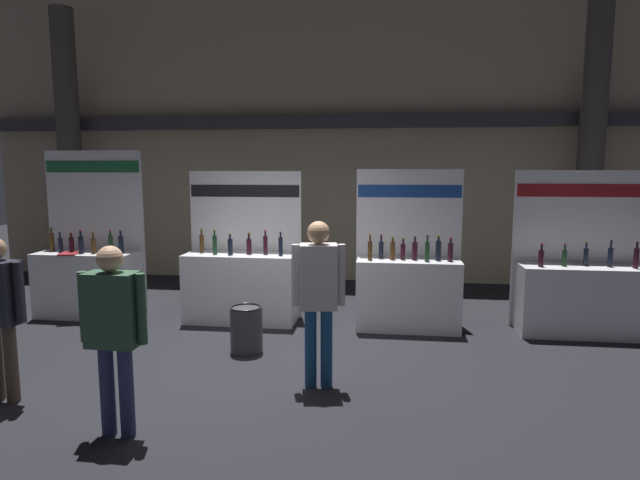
% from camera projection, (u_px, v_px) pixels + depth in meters
% --- Properties ---
extents(ground_plane, '(27.45, 27.45, 0.00)m').
position_uv_depth(ground_plane, '(265.00, 363.00, 6.31)').
color(ground_plane, black).
extents(hall_colonnade, '(13.72, 1.03, 5.71)m').
position_uv_depth(hall_colonnade, '(318.00, 138.00, 10.64)').
color(hall_colonnade, gray).
rests_on(hall_colonnade, ground_plane).
extents(exhibitor_booth_0, '(1.57, 0.74, 2.53)m').
position_uv_depth(exhibitor_booth_0, '(89.00, 276.00, 8.25)').
color(exhibitor_booth_0, white).
rests_on(exhibitor_booth_0, ground_plane).
extents(exhibitor_booth_1, '(1.71, 0.66, 2.22)m').
position_uv_depth(exhibitor_booth_1, '(241.00, 282.00, 7.95)').
color(exhibitor_booth_1, white).
rests_on(exhibitor_booth_1, ground_plane).
extents(exhibitor_booth_2, '(1.51, 0.66, 2.25)m').
position_uv_depth(exhibitor_booth_2, '(408.00, 287.00, 7.60)').
color(exhibitor_booth_2, white).
rests_on(exhibitor_booth_2, ground_plane).
extents(exhibitor_booth_3, '(1.79, 0.66, 2.24)m').
position_uv_depth(exhibitor_booth_3, '(583.00, 293.00, 7.33)').
color(exhibitor_booth_3, white).
rests_on(exhibitor_booth_3, ground_plane).
extents(trash_bin, '(0.40, 0.40, 0.58)m').
position_uv_depth(trash_bin, '(246.00, 329.00, 6.64)').
color(trash_bin, '#38383D').
rests_on(trash_bin, ground_plane).
extents(visitor_0, '(0.54, 0.31, 1.74)m').
position_uv_depth(visitor_0, '(319.00, 288.00, 5.49)').
color(visitor_0, navy).
rests_on(visitor_0, ground_plane).
extents(visitor_3, '(0.60, 0.25, 1.65)m').
position_uv_depth(visitor_3, '(113.00, 324.00, 4.48)').
color(visitor_3, navy).
rests_on(visitor_3, ground_plane).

